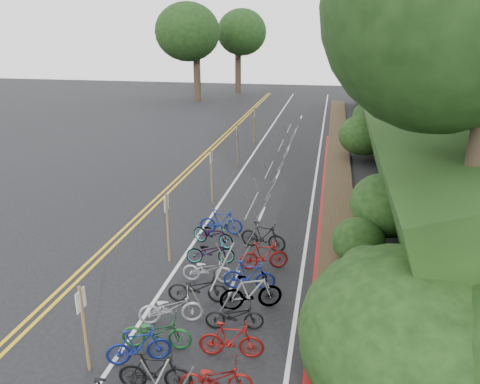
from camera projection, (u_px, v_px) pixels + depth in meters
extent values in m
plane|color=black|center=(81.00, 350.00, 11.81)|extent=(120.00, 120.00, 0.00)
cube|color=gold|center=(149.00, 205.00, 21.46)|extent=(0.12, 80.00, 0.01)
cube|color=gold|center=(155.00, 206.00, 21.40)|extent=(0.12, 80.00, 0.01)
cube|color=silver|center=(215.00, 210.00, 20.88)|extent=(0.12, 80.00, 0.01)
cube|color=silver|center=(310.00, 217.00, 20.12)|extent=(0.12, 80.00, 0.01)
cube|color=silver|center=(234.00, 282.00, 14.95)|extent=(0.10, 1.60, 0.01)
cube|color=silver|center=(262.00, 214.00, 20.50)|extent=(0.10, 1.60, 0.01)
cube|color=silver|center=(278.00, 174.00, 26.05)|extent=(0.10, 1.60, 0.01)
cube|color=silver|center=(288.00, 148.00, 31.61)|extent=(0.10, 1.60, 0.01)
cube|color=silver|center=(296.00, 130.00, 37.16)|extent=(0.10, 1.60, 0.01)
cube|color=silver|center=(301.00, 117.00, 42.72)|extent=(0.10, 1.60, 0.01)
cube|color=maroon|center=(323.00, 201.00, 21.86)|extent=(0.25, 28.00, 0.10)
cube|color=black|center=(459.00, 112.00, 28.79)|extent=(12.32, 44.00, 9.11)
cube|color=#382819|center=(338.00, 150.00, 30.98)|extent=(1.40, 44.00, 0.16)
ellipsoid|color=#284C19|center=(371.00, 282.00, 12.93)|extent=(2.00, 2.80, 1.60)
ellipsoid|color=#284C19|center=(386.00, 204.00, 17.24)|extent=(2.60, 3.64, 2.08)
ellipsoid|color=#284C19|center=(400.00, 154.00, 22.43)|extent=(2.20, 3.08, 1.76)
ellipsoid|color=#284C19|center=(363.00, 135.00, 28.38)|extent=(3.00, 4.20, 2.40)
ellipsoid|color=#284C19|center=(369.00, 116.00, 33.76)|extent=(2.40, 3.36, 1.92)
ellipsoid|color=#284C19|center=(384.00, 99.00, 37.00)|extent=(2.80, 3.92, 2.24)
ellipsoid|color=#284C19|center=(358.00, 241.00, 15.79)|extent=(1.80, 2.52, 1.44)
ellipsoid|color=#284C19|center=(408.00, 126.00, 25.79)|extent=(3.20, 4.48, 2.56)
ellipsoid|color=black|center=(416.00, 336.00, 10.41)|extent=(5.28, 6.16, 3.52)
cylinder|color=#2D2319|center=(477.00, 195.00, 11.60)|extent=(0.77, 0.77, 5.15)
cylinder|color=#2D2319|center=(462.00, 86.00, 19.10)|extent=(0.82, 0.82, 5.94)
cylinder|color=#2D2319|center=(478.00, 50.00, 25.69)|extent=(0.86, 0.86, 6.73)
cylinder|color=#2D2319|center=(430.00, 59.00, 33.60)|extent=(0.80, 0.80, 5.54)
cylinder|color=#2D2319|center=(445.00, 41.00, 40.19)|extent=(0.84, 0.84, 6.33)
cylinder|color=#2D2319|center=(197.00, 77.00, 51.48)|extent=(0.77, 0.77, 5.15)
ellipsoid|color=black|center=(196.00, 32.00, 49.93)|extent=(7.04, 7.04, 6.69)
cylinder|color=#2D2319|center=(238.00, 73.00, 58.40)|extent=(0.75, 0.75, 4.75)
ellipsoid|color=black|center=(238.00, 38.00, 57.00)|extent=(6.16, 6.16, 5.85)
cylinder|color=gray|center=(223.00, 265.00, 13.66)|extent=(0.05, 3.00, 0.05)
cylinder|color=gray|center=(201.00, 307.00, 12.60)|extent=(0.58, 0.04, 1.13)
cylinder|color=gray|center=(222.00, 310.00, 12.50)|extent=(0.58, 0.04, 1.13)
cylinder|color=gray|center=(225.00, 260.00, 15.20)|extent=(0.58, 0.04, 1.13)
cylinder|color=gray|center=(242.00, 261.00, 15.09)|extent=(0.58, 0.04, 1.13)
cylinder|color=gray|center=(252.00, 205.00, 18.29)|extent=(0.05, 3.00, 0.05)
cylinder|color=gray|center=(238.00, 232.00, 17.23)|extent=(0.58, 0.04, 1.13)
cylinder|color=gray|center=(253.00, 234.00, 17.13)|extent=(0.58, 0.04, 1.13)
cylinder|color=gray|center=(251.00, 206.00, 19.83)|extent=(0.58, 0.04, 1.13)
cylinder|color=gray|center=(264.00, 207.00, 19.72)|extent=(0.58, 0.04, 1.13)
cylinder|color=gray|center=(269.00, 169.00, 22.92)|extent=(0.05, 3.00, 0.05)
cylinder|color=gray|center=(259.00, 189.00, 21.86)|extent=(0.58, 0.04, 1.13)
cylinder|color=gray|center=(271.00, 190.00, 21.76)|extent=(0.58, 0.04, 1.13)
cylinder|color=gray|center=(267.00, 172.00, 24.45)|extent=(0.58, 0.04, 1.13)
cylinder|color=gray|center=(278.00, 173.00, 24.35)|extent=(0.58, 0.04, 1.13)
cylinder|color=gray|center=(281.00, 146.00, 27.54)|extent=(0.05, 3.00, 0.05)
cylinder|color=gray|center=(273.00, 161.00, 26.49)|extent=(0.58, 0.04, 1.13)
cylinder|color=gray|center=(283.00, 161.00, 26.39)|extent=(0.58, 0.04, 1.13)
cylinder|color=gray|center=(279.00, 149.00, 29.08)|extent=(0.58, 0.04, 1.13)
cylinder|color=gray|center=(287.00, 150.00, 28.98)|extent=(0.58, 0.04, 1.13)
cylinder|color=gray|center=(289.00, 129.00, 32.17)|extent=(0.05, 3.00, 0.05)
cylinder|color=gray|center=(282.00, 141.00, 31.12)|extent=(0.58, 0.04, 1.13)
cylinder|color=gray|center=(291.00, 142.00, 31.02)|extent=(0.58, 0.04, 1.13)
cylinder|color=gray|center=(287.00, 132.00, 33.71)|extent=(0.58, 0.04, 1.13)
cylinder|color=gray|center=(294.00, 133.00, 33.61)|extent=(0.58, 0.04, 1.13)
cylinder|color=brown|center=(85.00, 329.00, 10.77)|extent=(0.08, 0.08, 2.26)
cube|color=silver|center=(81.00, 300.00, 10.51)|extent=(0.02, 0.40, 0.50)
cylinder|color=brown|center=(168.00, 228.00, 15.92)|extent=(0.08, 0.08, 2.50)
cube|color=silver|center=(166.00, 204.00, 15.62)|extent=(0.02, 0.40, 0.50)
cylinder|color=brown|center=(212.00, 176.00, 21.47)|extent=(0.08, 0.08, 2.50)
cube|color=silver|center=(211.00, 158.00, 21.17)|extent=(0.02, 0.40, 0.50)
cylinder|color=brown|center=(238.00, 146.00, 27.02)|extent=(0.08, 0.08, 2.50)
cube|color=silver|center=(237.00, 131.00, 26.73)|extent=(0.02, 0.40, 0.50)
cylinder|color=brown|center=(255.00, 126.00, 32.58)|extent=(0.08, 0.08, 2.50)
cube|color=silver|center=(255.00, 113.00, 32.28)|extent=(0.02, 0.40, 0.50)
imported|color=navy|center=(139.00, 346.00, 11.23)|extent=(1.03, 1.61, 0.94)
imported|color=black|center=(155.00, 371.00, 10.35)|extent=(0.65, 1.73, 1.01)
imported|color=maroon|center=(216.00, 378.00, 10.28)|extent=(0.85, 1.70, 0.85)
imported|color=#144C1E|center=(157.00, 332.00, 11.75)|extent=(0.85, 1.86, 0.94)
imported|color=maroon|center=(231.00, 340.00, 11.43)|extent=(0.60, 1.66, 0.98)
imported|color=#9E9EA3|center=(171.00, 308.00, 12.79)|extent=(1.15, 1.87, 0.93)
imported|color=black|center=(234.00, 315.00, 12.52)|extent=(0.79, 1.65, 0.83)
imported|color=black|center=(198.00, 288.00, 13.76)|extent=(0.90, 1.86, 0.94)
imported|color=slate|center=(251.00, 292.00, 13.39)|extent=(1.15, 1.89, 1.10)
imported|color=#9E9EA3|center=(208.00, 269.00, 14.88)|extent=(0.64, 1.67, 0.86)
imported|color=navy|center=(249.00, 275.00, 14.41)|extent=(0.62, 1.66, 0.98)
imported|color=slate|center=(210.00, 252.00, 16.05)|extent=(0.87, 1.74, 0.87)
imported|color=maroon|center=(264.00, 255.00, 15.65)|extent=(0.94, 1.70, 0.98)
imported|color=slate|center=(213.00, 234.00, 17.39)|extent=(1.19, 1.87, 0.93)
imported|color=black|center=(263.00, 236.00, 17.03)|extent=(0.92, 1.83, 1.06)
imported|color=navy|center=(221.00, 222.00, 18.32)|extent=(0.58, 1.74, 1.03)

